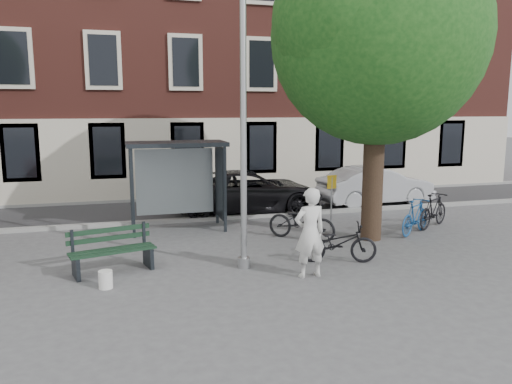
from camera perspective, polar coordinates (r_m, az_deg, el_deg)
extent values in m
plane|color=#4C4C4F|center=(11.46, -1.38, -8.64)|extent=(90.00, 90.00, 0.00)
cube|color=#28282B|center=(18.11, -6.85, -1.90)|extent=(40.00, 4.00, 0.01)
cube|color=gray|center=(16.17, -5.76, -3.07)|extent=(40.00, 0.25, 0.12)
cube|color=gray|center=(20.04, -7.73, -0.65)|extent=(40.00, 0.25, 0.12)
cube|color=brown|center=(23.95, -9.52, 17.63)|extent=(30.00, 8.00, 14.00)
cylinder|color=#9EA0A3|center=(10.90, -1.45, 6.52)|extent=(0.14, 0.14, 6.00)
cylinder|color=#9EA0A3|center=(11.42, -1.39, -8.07)|extent=(0.28, 0.28, 0.24)
cylinder|color=black|center=(13.90, 13.21, 1.54)|extent=(0.56, 0.56, 3.40)
sphere|color=#154514|center=(13.90, 13.81, 16.82)|extent=(5.60, 5.60, 5.60)
sphere|color=#154514|center=(14.76, 16.30, 18.24)|extent=(3.92, 3.92, 3.92)
sphere|color=#154514|center=(13.31, 11.36, 18.55)|extent=(4.20, 4.20, 4.20)
sphere|color=#154514|center=(13.32, 16.72, 19.65)|extent=(3.64, 3.64, 3.64)
cube|color=#1E2328|center=(14.15, -13.92, -0.20)|extent=(0.08, 0.08, 2.50)
cube|color=#1E2328|center=(14.45, -3.57, 0.26)|extent=(0.08, 0.08, 2.50)
cube|color=#1E2328|center=(15.33, -14.07, 0.53)|extent=(0.08, 0.08, 2.50)
cube|color=#1E2328|center=(15.61, -4.49, 0.95)|extent=(0.08, 0.08, 2.50)
cube|color=#1E2328|center=(14.68, -9.11, 5.46)|extent=(2.85, 1.45, 0.12)
cube|color=#8C999E|center=(15.40, -9.25, 1.20)|extent=(2.34, 0.04, 2.00)
cube|color=#1E2328|center=(15.01, -4.06, 1.09)|extent=(0.12, 1.14, 2.12)
cube|color=#D84C19|center=(15.03, -3.79, 1.10)|extent=(0.02, 0.90, 1.62)
imported|color=silver|center=(10.66, 6.16, -4.66)|extent=(0.74, 0.52, 1.94)
cube|color=#1E2328|center=(11.36, -19.89, -8.12)|extent=(0.22, 0.58, 0.47)
cube|color=#1E2328|center=(11.71, -12.21, -7.24)|extent=(0.22, 0.58, 0.47)
cube|color=#15301E|center=(11.26, -15.81, -6.70)|extent=(1.82, 0.57, 0.04)
cube|color=#15301E|center=(11.44, -16.05, -6.46)|extent=(1.82, 0.57, 0.04)
cube|color=#15301E|center=(11.62, -16.27, -6.22)|extent=(1.82, 0.57, 0.04)
cube|color=#15301E|center=(11.66, -16.44, -5.10)|extent=(1.80, 0.50, 0.11)
cube|color=#15301E|center=(11.62, -16.49, -4.19)|extent=(1.80, 0.50, 0.11)
imported|color=black|center=(11.87, 9.36, -5.74)|extent=(1.90, 1.12, 0.94)
imported|color=navy|center=(15.03, 17.74, -2.68)|extent=(1.68, 1.34, 1.02)
imported|color=black|center=(13.76, 5.24, -3.36)|extent=(1.89, 1.81, 1.02)
imported|color=black|center=(16.03, 19.63, -1.98)|extent=(1.76, 1.33, 1.05)
imported|color=black|center=(17.35, -0.88, 0.08)|extent=(5.38, 2.77, 1.45)
imported|color=#B1B2B9|center=(19.19, 13.50, 0.71)|extent=(4.45, 1.82, 1.43)
cylinder|color=white|center=(10.60, -16.81, -9.55)|extent=(0.32, 0.32, 0.36)
cylinder|color=#9EA0A3|center=(14.42, 8.59, -1.56)|extent=(0.04, 0.04, 1.65)
cube|color=yellow|center=(14.30, 8.66, 1.14)|extent=(0.29, 0.07, 0.39)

